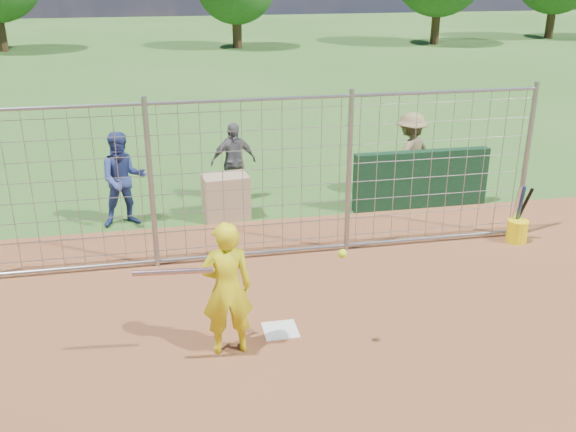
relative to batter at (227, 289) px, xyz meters
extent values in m
plane|color=#2D591E|center=(0.68, 0.50, -0.83)|extent=(100.00, 100.00, 0.00)
cube|color=silver|center=(0.68, 0.30, -0.82)|extent=(0.43, 0.43, 0.02)
cube|color=#11381E|center=(4.08, 4.10, -0.28)|extent=(2.60, 0.20, 1.10)
imported|color=yellow|center=(0.00, 0.00, 0.00)|extent=(0.62, 0.41, 1.66)
imported|color=navy|center=(-1.32, 4.30, 0.01)|extent=(0.90, 0.75, 1.67)
imported|color=slate|center=(0.69, 5.18, -0.06)|extent=(0.96, 0.56, 1.54)
imported|color=olive|center=(4.08, 4.71, 0.01)|extent=(1.25, 1.08, 1.68)
cube|color=tan|center=(0.44, 4.29, -0.43)|extent=(0.85, 0.63, 0.80)
cylinder|color=silver|center=(-0.60, -0.26, 0.41)|extent=(0.86, 0.15, 0.06)
sphere|color=#C8F019|center=(1.28, -0.31, 0.47)|extent=(0.10, 0.10, 0.10)
cylinder|color=yellow|center=(5.04, 2.25, -0.64)|extent=(0.34, 0.34, 0.38)
cylinder|color=silver|center=(4.99, 2.30, -0.28)|extent=(0.07, 0.18, 0.85)
cylinder|color=navy|center=(5.06, 2.30, -0.28)|extent=(0.07, 0.18, 0.85)
cylinder|color=black|center=(5.11, 2.30, -0.28)|extent=(0.15, 0.34, 0.82)
cylinder|color=gray|center=(-0.82, 2.50, 0.47)|extent=(0.08, 0.08, 2.60)
cylinder|color=gray|center=(2.18, 2.50, 0.47)|extent=(0.08, 0.08, 2.60)
cylinder|color=gray|center=(5.18, 2.50, 0.47)|extent=(0.08, 0.08, 2.60)
cylinder|color=gray|center=(0.68, 2.50, 1.67)|extent=(9.00, 0.05, 0.05)
cylinder|color=gray|center=(0.68, 2.50, -0.75)|extent=(9.00, 0.05, 0.05)
cube|color=gray|center=(0.68, 2.50, 0.42)|extent=(9.00, 0.02, 2.50)
cylinder|color=#3F2B19|center=(-8.32, 29.50, 0.43)|extent=(0.50, 0.50, 2.52)
cylinder|color=#3F2B19|center=(3.68, 28.50, 0.25)|extent=(0.50, 0.50, 2.16)
cylinder|color=#3F2B19|center=(14.68, 28.00, 0.47)|extent=(0.50, 0.50, 2.59)
cylinder|color=#3F2B19|center=(22.68, 29.50, 0.39)|extent=(0.50, 0.50, 2.45)
camera|label=1|loc=(-0.60, -6.57, 3.52)|focal=40.00mm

